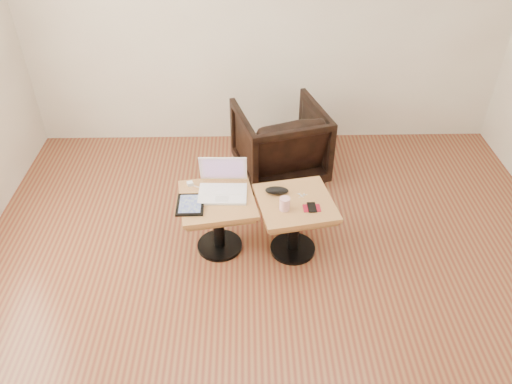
{
  "coord_description": "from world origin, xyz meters",
  "views": [
    {
      "loc": [
        -0.19,
        -2.22,
        2.66
      ],
      "look_at": [
        -0.13,
        0.59,
        0.53
      ],
      "focal_mm": 35.0,
      "sensor_mm": 36.0,
      "label": 1
    }
  ],
  "objects_px": {
    "side_table_right": "(295,214)",
    "armchair": "(280,142)",
    "laptop": "(223,186)",
    "striped_cup": "(285,204)",
    "side_table_left": "(218,211)"
  },
  "relations": [
    {
      "from": "side_table_right",
      "to": "laptop",
      "type": "distance_m",
      "value": 0.56
    },
    {
      "from": "side_table_right",
      "to": "side_table_left",
      "type": "bearing_deg",
      "value": 164.75
    },
    {
      "from": "laptop",
      "to": "armchair",
      "type": "distance_m",
      "value": 1.02
    },
    {
      "from": "side_table_right",
      "to": "laptop",
      "type": "height_order",
      "value": "laptop"
    },
    {
      "from": "striped_cup",
      "to": "armchair",
      "type": "relative_size",
      "value": 0.13
    },
    {
      "from": "side_table_right",
      "to": "armchair",
      "type": "distance_m",
      "value": 1.02
    },
    {
      "from": "laptop",
      "to": "striped_cup",
      "type": "height_order",
      "value": "laptop"
    },
    {
      "from": "side_table_right",
      "to": "striped_cup",
      "type": "height_order",
      "value": "striped_cup"
    },
    {
      "from": "side_table_right",
      "to": "armchair",
      "type": "height_order",
      "value": "armchair"
    },
    {
      "from": "laptop",
      "to": "armchair",
      "type": "bearing_deg",
      "value": 63.72
    },
    {
      "from": "laptop",
      "to": "side_table_right",
      "type": "bearing_deg",
      "value": -12.47
    },
    {
      "from": "side_table_left",
      "to": "armchair",
      "type": "distance_m",
      "value": 1.1
    },
    {
      "from": "side_table_right",
      "to": "laptop",
      "type": "xyz_separation_m",
      "value": [
        -0.52,
        0.13,
        0.17
      ]
    },
    {
      "from": "side_table_right",
      "to": "striped_cup",
      "type": "bearing_deg",
      "value": -143.92
    },
    {
      "from": "side_table_right",
      "to": "laptop",
      "type": "relative_size",
      "value": 1.73
    }
  ]
}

